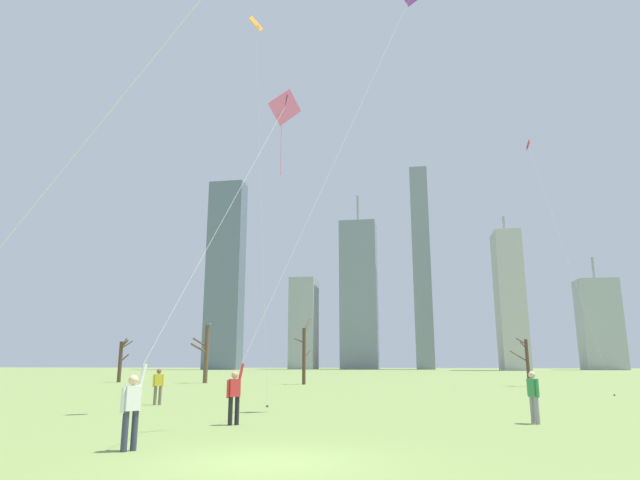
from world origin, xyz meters
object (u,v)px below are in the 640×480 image
at_px(kite_flyer_midfield_center_pink, 171,330).
at_px(bystander_watching_nearby, 158,385).
at_px(distant_kite_low_near_trees_red, 533,159).
at_px(bare_tree_left_of_center, 304,354).
at_px(distant_kite_drifting_right_orange, 257,65).
at_px(bare_tree_far_right_edge, 121,360).
at_px(bystander_strolling_midfield, 533,394).
at_px(bare_tree_leftmost, 527,360).
at_px(kite_flyer_foreground_left_white, 25,241).
at_px(bare_tree_center, 205,352).
at_px(kite_flyer_midfield_right_purple, 288,272).

distance_m(kite_flyer_midfield_center_pink, bystander_watching_nearby, 13.37).
xyz_separation_m(distant_kite_low_near_trees_red, bare_tree_left_of_center, (-19.30, 8.03, -14.36)).
bearing_deg(distant_kite_drifting_right_orange, kite_flyer_midfield_center_pink, -85.70).
bearing_deg(bare_tree_far_right_edge, distant_kite_drifting_right_orange, -53.50).
relative_size(bystander_strolling_midfield, distant_kite_low_near_trees_red, 0.09).
bearing_deg(bystander_watching_nearby, kite_flyer_midfield_center_pink, -63.38).
height_order(bystander_watching_nearby, bare_tree_leftmost, bare_tree_leftmost).
relative_size(kite_flyer_foreground_left_white, bystander_watching_nearby, 9.47).
xyz_separation_m(kite_flyer_midfield_center_pink, bare_tree_center, (-14.15, 38.57, 0.24)).
distance_m(bare_tree_leftmost, bare_tree_far_right_edge, 38.29).
height_order(bystander_strolling_midfield, distant_kite_drifting_right_orange, distant_kite_drifting_right_orange).
xyz_separation_m(kite_flyer_midfield_center_pink, bystander_strolling_midfield, (9.49, 6.42, -1.76)).
xyz_separation_m(kite_flyer_foreground_left_white, bare_tree_leftmost, (15.75, 39.80, -1.85)).
xyz_separation_m(distant_kite_low_near_trees_red, distant_kite_drifting_right_orange, (-15.92, -20.12, -2.25)).
xyz_separation_m(bystander_watching_nearby, bystander_strolling_midfield, (15.43, -5.42, 0.00)).
bearing_deg(bare_tree_far_right_edge, bare_tree_leftmost, -5.35).
relative_size(kite_flyer_midfield_right_purple, kite_flyer_foreground_left_white, 1.29).
height_order(bystander_watching_nearby, distant_kite_low_near_trees_red, distant_kite_low_near_trees_red).
xyz_separation_m(kite_flyer_midfield_center_pink, bare_tree_far_right_edge, (-23.24, 39.14, -0.49)).
distance_m(kite_flyer_foreground_left_white, bystander_strolling_midfield, 15.16).
bearing_deg(kite_flyer_foreground_left_white, bare_tree_left_of_center, 94.42).
bearing_deg(kite_flyer_midfield_center_pink, bystander_watching_nearby, 116.62).
relative_size(kite_flyer_midfield_center_pink, bare_tree_far_right_edge, 2.44).
relative_size(kite_flyer_midfield_center_pink, bystander_watching_nearby, 6.55).
bearing_deg(bare_tree_leftmost, distant_kite_drifting_right_orange, -119.96).
bearing_deg(bystander_watching_nearby, kite_flyer_foreground_left_white, -72.47).
bearing_deg(kite_flyer_midfield_right_purple, kite_flyer_midfield_center_pink, -104.80).
distance_m(distant_kite_low_near_trees_red, bare_tree_center, 34.10).
bearing_deg(bare_tree_leftmost, bare_tree_left_of_center, 176.40).
relative_size(bystander_watching_nearby, distant_kite_drifting_right_orange, 0.09).
xyz_separation_m(kite_flyer_midfield_right_purple, bystander_watching_nearby, (-7.48, 6.01, -4.09)).
bearing_deg(bare_tree_leftmost, kite_flyer_foreground_left_white, -111.59).
bearing_deg(distant_kite_low_near_trees_red, distant_kite_drifting_right_orange, -128.35).
relative_size(kite_flyer_foreground_left_white, bare_tree_left_of_center, 2.56).
height_order(distant_kite_low_near_trees_red, bare_tree_far_right_edge, distant_kite_low_near_trees_red).
relative_size(kite_flyer_foreground_left_white, bystander_strolling_midfield, 9.47).
height_order(bystander_watching_nearby, bystander_strolling_midfield, same).
bearing_deg(kite_flyer_midfield_right_purple, bystander_watching_nearby, 141.23).
xyz_separation_m(bare_tree_far_right_edge, bare_tree_left_of_center, (19.20, -2.38, 0.52)).
distance_m(distant_kite_drifting_right_orange, bare_tree_left_of_center, 30.83).
bearing_deg(bare_tree_far_right_edge, bystander_watching_nearby, -57.64).
xyz_separation_m(kite_flyer_midfield_right_purple, distant_kite_drifting_right_orange, (-2.19, 2.78, 9.82)).
relative_size(distant_kite_low_near_trees_red, bare_tree_center, 3.38).
bearing_deg(kite_flyer_foreground_left_white, distant_kite_low_near_trees_red, 63.92).
bearing_deg(bare_tree_left_of_center, bare_tree_far_right_edge, 172.93).
distance_m(kite_flyer_foreground_left_white, bare_tree_left_of_center, 41.13).
bearing_deg(bare_tree_center, bystander_strolling_midfield, -53.67).
bearing_deg(bystander_watching_nearby, bare_tree_far_right_edge, 122.36).
bearing_deg(bystander_watching_nearby, kite_flyer_midfield_right_purple, -38.77).
height_order(bystander_strolling_midfield, bare_tree_left_of_center, bare_tree_left_of_center).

